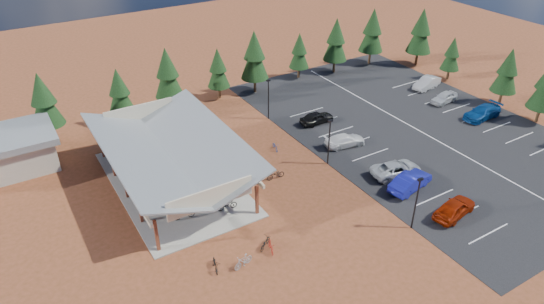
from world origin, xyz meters
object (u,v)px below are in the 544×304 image
at_px(bike_6, 199,169).
at_px(bike_8, 215,264).
at_px(car_7, 482,112).
at_px(bike_pavilion, 170,150).
at_px(car_3, 345,140).
at_px(car_4, 317,118).
at_px(bike_2, 145,170).
at_px(car_1, 410,181).
at_px(bike_4, 227,205).
at_px(bike_7, 169,144).
at_px(bike_15, 228,164).
at_px(lamp_post_1, 329,139).
at_px(lamp_post_2, 268,97).
at_px(bike_1, 155,206).
at_px(bike_3, 135,152).
at_px(bike_5, 213,184).
at_px(bike_11, 271,247).
at_px(trash_bin_1, 253,172).
at_px(bike_0, 184,214).
at_px(bike_14, 275,146).
at_px(car_9, 427,83).
at_px(bike_13, 243,261).
at_px(car_0, 455,208).
at_px(bike_16, 276,175).
at_px(car_2, 396,169).
at_px(lamp_post_0, 417,200).
at_px(trash_bin_0, 236,181).
at_px(car_8, 444,97).

xyz_separation_m(bike_6, bike_8, (-4.41, -12.94, -0.09)).
bearing_deg(car_7, bike_pavilion, -102.51).
height_order(car_3, car_4, car_4).
distance_m(bike_2, car_1, 26.10).
relative_size(bike_4, car_7, 0.34).
relative_size(bike_7, bike_15, 1.04).
bearing_deg(car_7, bike_15, -103.68).
relative_size(lamp_post_1, lamp_post_2, 1.00).
bearing_deg(bike_2, bike_1, 151.44).
distance_m(lamp_post_1, bike_3, 20.61).
distance_m(lamp_post_2, bike_5, 15.82).
xyz_separation_m(bike_3, car_3, (20.55, -9.83, 0.11)).
bearing_deg(bike_15, bike_11, 145.12).
bearing_deg(bike_6, bike_2, 58.72).
relative_size(lamp_post_2, trash_bin_1, 5.71).
bearing_deg(bike_1, lamp_post_2, -58.57).
distance_m(bike_pavilion, bike_0, 6.73).
relative_size(bike_14, car_9, 0.34).
xyz_separation_m(bike_2, car_9, (40.34, 0.67, 0.25)).
xyz_separation_m(bike_0, bike_13, (1.68, -7.79, -0.05)).
distance_m(bike_5, bike_13, 10.98).
height_order(bike_11, car_0, car_0).
bearing_deg(bike_8, bike_16, 53.54).
bearing_deg(car_2, bike_5, 76.79).
bearing_deg(car_3, bike_11, 132.12).
bearing_deg(bike_6, lamp_post_0, -147.28).
relative_size(lamp_post_2, car_9, 1.10).
bearing_deg(lamp_post_2, bike_2, -166.34).
height_order(lamp_post_1, bike_0, lamp_post_1).
xyz_separation_m(lamp_post_0, bike_6, (-12.14, 17.27, -2.41)).
bearing_deg(bike_4, bike_16, -64.72).
relative_size(bike_5, bike_11, 1.03).
height_order(trash_bin_0, bike_0, bike_0).
distance_m(lamp_post_1, bike_0, 16.47).
height_order(bike_7, bike_8, bike_7).
xyz_separation_m(bike_1, bike_11, (6.20, -9.73, -0.17)).
bearing_deg(bike_16, bike_13, -40.07).
bearing_deg(bike_3, trash_bin_1, -156.98).
relative_size(bike_1, car_0, 0.39).
bearing_deg(lamp_post_2, bike_6, -151.00).
bearing_deg(lamp_post_1, trash_bin_0, 171.00).
distance_m(bike_8, bike_15, 14.34).
height_order(bike_1, bike_8, bike_1).
distance_m(bike_11, car_3, 18.71).
distance_m(lamp_post_1, bike_5, 12.56).
xyz_separation_m(bike_6, car_8, (34.04, -1.20, 0.17)).
distance_m(lamp_post_1, bike_15, 10.65).
bearing_deg(trash_bin_0, car_7, -5.37).
relative_size(bike_2, car_8, 0.42).
bearing_deg(trash_bin_0, car_3, 1.75).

